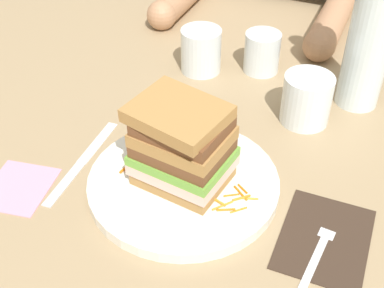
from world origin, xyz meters
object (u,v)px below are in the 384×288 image
object	(u,v)px
empty_tumbler_1	(201,50)
juice_glass	(306,101)
water_bottle	(373,28)
sandwich	(182,146)
fork	(320,249)
napkin_pink	(18,187)
main_plate	(183,183)
napkin_dark	(325,238)
knife	(80,163)
empty_tumbler_0	(262,52)

from	to	relation	value
empty_tumbler_1	juice_glass	bearing A→B (deg)	-20.07
juice_glass	water_bottle	world-z (taller)	water_bottle
sandwich	fork	distance (m)	0.22
fork	napkin_pink	size ratio (longest dim) A/B	1.68
main_plate	water_bottle	xyz separation A→B (m)	(0.19, 0.31, 0.13)
juice_glass	fork	bearing A→B (deg)	-71.90
napkin_dark	juice_glass	xyz separation A→B (m)	(-0.09, 0.24, 0.04)
main_plate	knife	xyz separation A→B (m)	(-0.16, -0.02, -0.01)
main_plate	sandwich	bearing A→B (deg)	-149.76
knife	water_bottle	size ratio (longest dim) A/B	0.64
empty_tumbler_0	napkin_pink	distance (m)	0.49
water_bottle	empty_tumbler_1	bearing A→B (deg)	-178.22
juice_glass	empty_tumbler_0	distance (m)	0.17
main_plate	napkin_dark	size ratio (longest dim) A/B	1.83
fork	water_bottle	distance (m)	0.38
fork	empty_tumbler_1	distance (m)	0.46
juice_glass	empty_tumbler_1	bearing A→B (deg)	159.93
main_plate	sandwich	xyz separation A→B (m)	(-0.00, -0.00, 0.07)
main_plate	knife	distance (m)	0.16
sandwich	knife	distance (m)	0.18
knife	empty_tumbler_0	distance (m)	0.40
main_plate	empty_tumbler_0	world-z (taller)	empty_tumbler_0
sandwich	empty_tumbler_1	world-z (taller)	sandwich
juice_glass	napkin_dark	bearing A→B (deg)	-69.92
juice_glass	main_plate	bearing A→B (deg)	-117.13
main_plate	empty_tumbler_1	distance (m)	0.32
napkin_dark	water_bottle	size ratio (longest dim) A/B	0.47
knife	empty_tumbler_0	bearing A→B (deg)	65.86
sandwich	juice_glass	size ratio (longest dim) A/B	1.70
napkin_dark	knife	xyz separation A→B (m)	(-0.36, -0.00, 0.00)
sandwich	knife	xyz separation A→B (m)	(-0.16, -0.02, -0.07)
empty_tumbler_1	main_plate	bearing A→B (deg)	-71.59
juice_glass	napkin_pink	size ratio (longest dim) A/B	0.83
napkin_dark	juice_glass	distance (m)	0.26
fork	empty_tumbler_0	size ratio (longest dim) A/B	2.22
main_plate	empty_tumbler_0	bearing A→B (deg)	89.62
napkin_pink	empty_tumbler_0	bearing A→B (deg)	63.98
empty_tumbler_1	sandwich	bearing A→B (deg)	-71.74
water_bottle	empty_tumbler_0	bearing A→B (deg)	169.16
water_bottle	napkin_dark	bearing A→B (deg)	-86.88
napkin_pink	empty_tumbler_1	bearing A→B (deg)	74.28
water_bottle	knife	bearing A→B (deg)	-136.43
fork	water_bottle	world-z (taller)	water_bottle
sandwich	knife	world-z (taller)	sandwich
napkin_dark	empty_tumbler_0	distance (m)	0.42
napkin_pink	juice_glass	bearing A→B (deg)	44.10
empty_tumbler_0	fork	bearing A→B (deg)	-62.69
fork	juice_glass	bearing A→B (deg)	108.10
main_plate	fork	size ratio (longest dim) A/B	1.60
sandwich	fork	bearing A→B (deg)	-10.05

